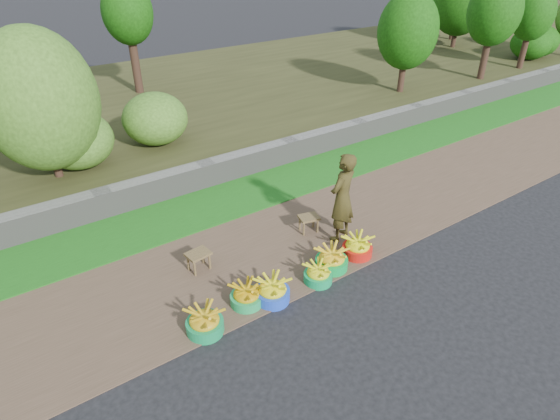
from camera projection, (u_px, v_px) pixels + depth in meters
ground_plane at (326, 285)px, 7.40m from camera, size 120.00×120.00×0.00m
dirt_shoulder at (281, 247)px, 8.28m from camera, size 80.00×2.50×0.02m
grass_verge at (226, 200)px, 9.68m from camera, size 80.00×1.50×0.04m
retaining_wall at (207, 174)px, 10.15m from camera, size 80.00×0.35×0.55m
earth_bank at (130, 112)px, 13.61m from camera, size 80.00×10.00×0.50m
vegetation at (68, 47)px, 10.49m from camera, size 34.60×7.23×4.24m
basin_a at (205, 322)px, 6.47m from camera, size 0.53×0.53×0.39m
basin_b at (246, 296)px, 6.95m from camera, size 0.49×0.49×0.37m
basin_c at (272, 291)px, 7.03m from camera, size 0.53×0.53×0.40m
basin_d at (318, 274)px, 7.41m from camera, size 0.46×0.46×0.34m
basin_e at (332, 260)px, 7.68m from camera, size 0.54×0.54×0.40m
basin_f at (357, 247)px, 8.00m from camera, size 0.52×0.52×0.39m
stool_left at (198, 256)px, 7.59m from camera, size 0.41×0.33×0.33m
stool_right at (309, 219)px, 8.57m from camera, size 0.42×0.35×0.32m
vendor_woman at (342, 198)px, 8.10m from camera, size 0.70×0.56×1.65m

